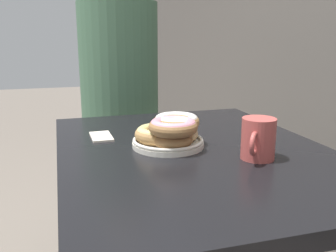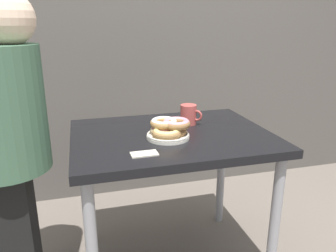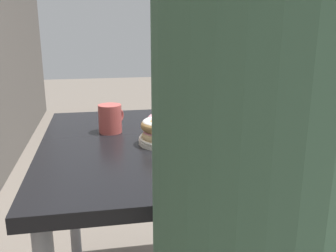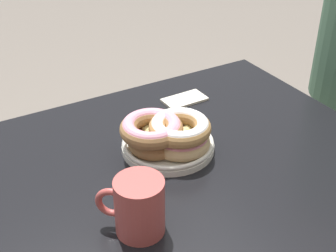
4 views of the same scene
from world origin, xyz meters
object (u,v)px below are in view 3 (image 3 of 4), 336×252
at_px(donut_plate, 166,130).
at_px(coffee_mug, 111,118).
at_px(dining_table, 148,166).
at_px(napkin, 230,153).

xyz_separation_m(donut_plate, coffee_mug, (0.16, 0.18, 0.01)).
relative_size(dining_table, napkin, 8.55).
xyz_separation_m(donut_plate, napkin, (-0.15, -0.18, -0.04)).
relative_size(donut_plate, coffee_mug, 2.27).
bearing_deg(dining_table, coffee_mug, 43.40).
bearing_deg(donut_plate, napkin, -131.08).
distance_m(donut_plate, coffee_mug, 0.25).
bearing_deg(napkin, coffee_mug, 48.73).
distance_m(coffee_mug, napkin, 0.48).
bearing_deg(donut_plate, coffee_mug, 48.55).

